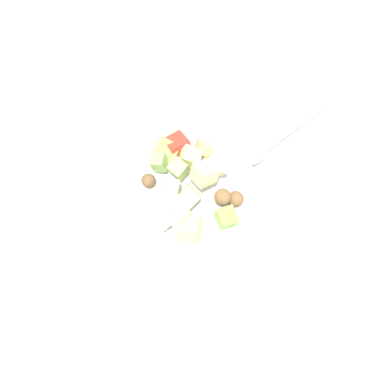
% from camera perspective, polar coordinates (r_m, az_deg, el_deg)
% --- Properties ---
extents(ground_plane, '(2.40, 2.40, 0.00)m').
position_cam_1_polar(ground_plane, '(0.73, 0.60, -1.87)').
color(ground_plane, silver).
extents(placemat, '(0.48, 0.36, 0.01)m').
position_cam_1_polar(placemat, '(0.73, 0.60, -1.78)').
color(placemat, '#BCB299').
rests_on(placemat, ground_plane).
extents(salad_bowl, '(0.21, 0.21, 0.11)m').
position_cam_1_polar(salad_bowl, '(0.70, -0.07, -0.14)').
color(salad_bowl, white).
rests_on(salad_bowl, placemat).
extents(serving_spoon, '(0.22, 0.11, 0.01)m').
position_cam_1_polar(serving_spoon, '(0.80, 10.60, 6.62)').
color(serving_spoon, '#B7B7BC').
rests_on(serving_spoon, placemat).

